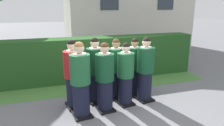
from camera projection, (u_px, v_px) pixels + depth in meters
ground_plane at (115, 107)px, 5.06m from camera, size 60.00×60.00×0.00m
student_front_row_0 at (81, 82)px, 4.44m from camera, size 0.44×0.55×1.68m
student_front_row_1 at (105, 79)px, 4.71m from camera, size 0.42×0.53×1.62m
student_front_row_2 at (125, 76)px, 5.02m from camera, size 0.43×0.50×1.57m
student_front_row_3 at (145, 71)px, 5.24m from camera, size 0.45×0.52×1.66m
student_in_red_blazer at (73, 76)px, 4.87m from camera, size 0.44×0.52×1.65m
student_rear_row_1 at (95, 72)px, 5.16m from camera, size 0.43×0.54×1.66m
student_rear_row_2 at (116, 70)px, 5.39m from camera, size 0.45×0.54×1.60m
student_rear_row_3 at (134, 68)px, 5.65m from camera, size 0.45×0.52×1.57m
hedge at (94, 58)px, 6.89m from camera, size 7.00×0.70×1.41m
lawn_strip at (101, 86)px, 6.34m from camera, size 7.00×0.90×0.01m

